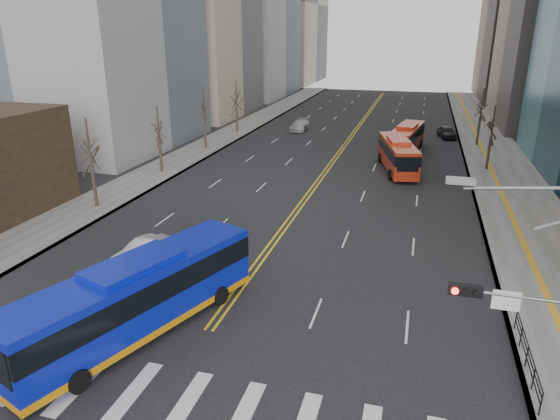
% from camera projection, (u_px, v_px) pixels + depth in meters
% --- Properties ---
extents(ground, '(220.00, 220.00, 0.00)m').
position_uv_depth(ground, '(158.00, 400.00, 19.74)').
color(ground, black).
extents(sidewalk_right, '(7.00, 130.00, 0.15)m').
position_uv_depth(sidewalk_right, '(496.00, 159.00, 55.93)').
color(sidewalk_right, slate).
rests_on(sidewalk_right, ground).
extents(sidewalk_left, '(5.00, 130.00, 0.15)m').
position_uv_depth(sidewalk_left, '(215.00, 142.00, 64.64)').
color(sidewalk_left, slate).
rests_on(sidewalk_left, ground).
extents(crosswalk, '(26.70, 4.00, 0.01)m').
position_uv_depth(crosswalk, '(158.00, 399.00, 19.73)').
color(crosswalk, silver).
rests_on(crosswalk, ground).
extents(centerline, '(0.55, 100.00, 0.01)m').
position_uv_depth(centerline, '(353.00, 134.00, 69.48)').
color(centerline, gold).
rests_on(centerline, ground).
extents(signal_mast, '(5.37, 0.37, 9.39)m').
position_uv_depth(signal_mast, '(552.00, 319.00, 16.36)').
color(signal_mast, slate).
rests_on(signal_mast, ground).
extents(pedestrian_railing, '(0.06, 6.06, 1.02)m').
position_uv_depth(pedestrian_railing, '(527.00, 353.00, 21.22)').
color(pedestrian_railing, black).
rests_on(pedestrian_railing, sidewalk_right).
extents(street_trees, '(35.20, 47.20, 7.60)m').
position_uv_depth(street_trees, '(257.00, 122.00, 51.16)').
color(street_trees, '#31251E').
rests_on(street_trees, ground).
extents(blue_bus, '(7.14, 13.34, 3.81)m').
position_uv_depth(blue_bus, '(137.00, 296.00, 23.47)').
color(blue_bus, '#0A18A4').
rests_on(blue_bus, ground).
extents(red_bus_near, '(4.83, 10.81, 3.36)m').
position_uv_depth(red_bus_near, '(398.00, 153.00, 51.09)').
color(red_bus_near, '#B22B13').
rests_on(red_bus_near, ground).
extents(red_bus_far, '(3.93, 10.79, 3.36)m').
position_uv_depth(red_bus_far, '(407.00, 137.00, 58.59)').
color(red_bus_far, '#B22B13').
rests_on(red_bus_far, ground).
extents(car_white, '(2.93, 4.85, 1.51)m').
position_uv_depth(car_white, '(144.00, 252.00, 30.99)').
color(car_white, silver).
rests_on(car_white, ground).
extents(car_dark_mid, '(2.85, 4.92, 1.58)m').
position_uv_depth(car_dark_mid, '(447.00, 132.00, 67.07)').
color(car_dark_mid, black).
rests_on(car_dark_mid, ground).
extents(car_silver, '(2.17, 5.18, 1.50)m').
position_uv_depth(car_silver, '(300.00, 125.00, 72.10)').
color(car_silver, '#AEAEB4').
rests_on(car_silver, ground).
extents(car_dark_far, '(2.58, 4.38, 1.14)m').
position_uv_depth(car_dark_far, '(405.00, 128.00, 71.04)').
color(car_dark_far, black).
rests_on(car_dark_far, ground).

